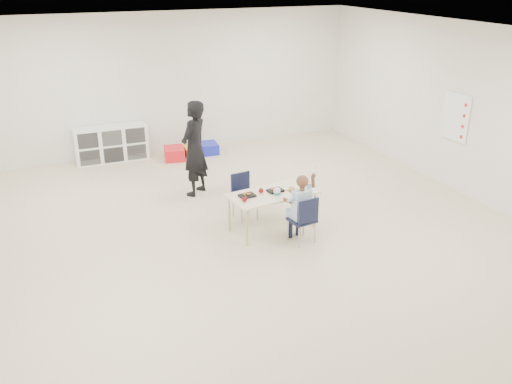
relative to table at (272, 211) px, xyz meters
name	(u,v)px	position (x,y,z in m)	size (l,w,h in m)	color
room	(250,147)	(-0.45, -0.27, 1.11)	(9.00, 9.02, 2.80)	beige
table	(272,211)	(0.00, 0.00, 0.00)	(1.34, 0.79, 0.58)	#FDEACB
chair_near	(302,219)	(0.22, -0.51, 0.05)	(0.34, 0.32, 0.70)	black
chair_far	(245,197)	(-0.22, 0.51, 0.05)	(0.34, 0.32, 0.70)	black
child	(302,206)	(0.22, -0.51, 0.25)	(0.46, 0.46, 1.10)	#98B0CE
lunch_tray_near	(275,190)	(0.06, 0.03, 0.30)	(0.22, 0.16, 0.03)	black
lunch_tray_far	(247,196)	(-0.39, 0.02, 0.30)	(0.22, 0.16, 0.03)	black
milk_carton	(277,192)	(0.02, -0.10, 0.34)	(0.07, 0.07, 0.10)	white
bread_roll	(292,189)	(0.29, -0.04, 0.32)	(0.09, 0.09, 0.07)	tan
apple_near	(261,191)	(-0.15, 0.06, 0.32)	(0.07, 0.07, 0.07)	maroon
apple_far	(244,199)	(-0.49, -0.14, 0.32)	(0.07, 0.07, 0.07)	maroon
cubby_shelf	(111,144)	(-1.65, 4.01, 0.06)	(1.40, 0.40, 0.70)	white
rules_poster	(456,117)	(3.53, 0.33, 0.96)	(0.02, 0.60, 0.80)	white
adult	(194,148)	(-0.62, 1.74, 0.51)	(0.59, 0.38, 1.61)	black
bin_red	(174,153)	(-0.50, 3.61, -0.17)	(0.38, 0.49, 0.24)	red
bin_yellow	(192,151)	(-0.11, 3.69, -0.20)	(0.31, 0.40, 0.19)	orange
bin_blue	(209,148)	(0.26, 3.71, -0.19)	(0.34, 0.44, 0.22)	#1821B4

